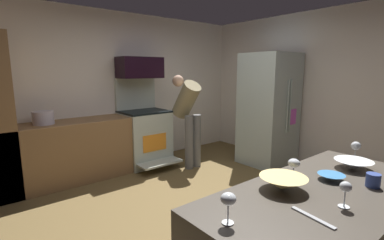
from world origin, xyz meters
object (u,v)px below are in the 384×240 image
wine_glass_near (228,200)px  wine_glass_extra (356,147)px  mug_coffee (373,180)px  stock_pot (43,118)px  oven_range (145,136)px  mixing_bowl_small (353,164)px  microwave (140,68)px  person_cook (188,113)px  mixing_bowl_prep (331,177)px  wine_glass_far (294,164)px  refrigerator (268,109)px  mixing_bowl_large (283,183)px  wine_glass_mid (346,189)px

wine_glass_near → wine_glass_extra: size_ratio=1.06×
mug_coffee → stock_pot: (-1.16, 3.65, 0.05)m
stock_pot → oven_range: bearing=-0.5°
mixing_bowl_small → wine_glass_extra: size_ratio=1.80×
microwave → person_cook: microwave is taller
mixing_bowl_small → mixing_bowl_prep: 0.35m
microwave → wine_glass_far: size_ratio=5.16×
microwave → stock_pot: 1.71m
refrigerator → stock_pot: bearing=158.1°
mixing_bowl_small → stock_pot: (-1.42, 3.43, 0.06)m
mixing_bowl_prep → wine_glass_far: 0.27m
refrigerator → stock_pot: 3.54m
wine_glass_far → wine_glass_extra: (0.80, -0.09, 0.00)m
stock_pot → mixing_bowl_large: bearing=-78.4°
mixing_bowl_large → wine_glass_near: size_ratio=1.86×
microwave → mug_coffee: bearing=-96.1°
oven_range → wine_glass_near: size_ratio=9.43×
microwave → wine_glass_mid: microwave is taller
wine_glass_extra → oven_range: bearing=92.1°
mixing_bowl_large → person_cook: bearing=62.8°
wine_glass_mid → wine_glass_near: bearing=154.9°
mixing_bowl_small → wine_glass_far: bearing=161.9°
wine_glass_mid → mug_coffee: bearing=0.5°
mixing_bowl_large → wine_glass_far: 0.22m
oven_range → wine_glass_mid: 3.77m
microwave → refrigerator: bearing=-39.1°
person_cook → mixing_bowl_prep: size_ratio=8.79×
wine_glass_near → mug_coffee: (1.04, -0.28, -0.08)m
wine_glass_mid → wine_glass_extra: (0.95, 0.31, 0.00)m
oven_range → wine_glass_mid: size_ratio=10.17×
mixing_bowl_small → wine_glass_far: 0.57m
oven_range → wine_glass_near: 3.68m
microwave → wine_glass_near: size_ratio=4.65×
mixing_bowl_small → mixing_bowl_prep: (-0.35, 0.00, -0.01)m
oven_range → refrigerator: bearing=-37.2°
stock_pot → refrigerator: bearing=-21.9°
wine_glass_mid → stock_pot: stock_pot is taller
mixing_bowl_large → stock_pot: (-0.68, 3.31, 0.05)m
oven_range → person_cook: 0.87m
person_cook → wine_glass_near: size_ratio=9.75×
wine_glass_mid → stock_pot: bearing=101.4°
mug_coffee → stock_pot: size_ratio=0.32×
wine_glass_near → wine_glass_far: 0.77m
wine_glass_mid → wine_glass_extra: size_ratio=0.98×
wine_glass_near → stock_pot: stock_pot is taller
oven_range → mixing_bowl_prep: 3.47m
person_cook → mixing_bowl_small: bearing=-103.1°
wine_glass_far → mug_coffee: wine_glass_far is taller
mixing_bowl_prep → stock_pot: size_ratio=0.64×
mixing_bowl_large → stock_pot: size_ratio=1.08×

